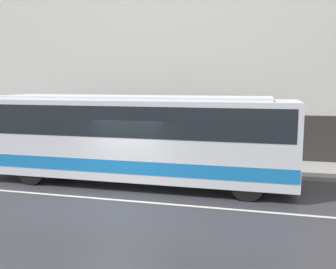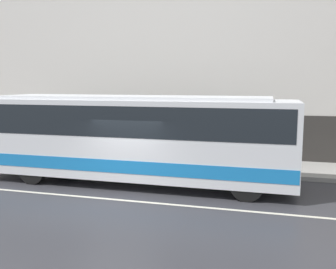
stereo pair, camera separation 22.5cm
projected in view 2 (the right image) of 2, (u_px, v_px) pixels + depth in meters
The scene contains 6 objects.
ground_plane at pixel (118, 200), 12.06m from camera, with size 60.00×60.00×0.00m, color #333338.
sidewalk at pixel (165, 162), 17.33m from camera, with size 60.00×3.06×0.18m.
building_facade at pixel (174, 70), 18.33m from camera, with size 60.00×0.35×9.09m.
lane_stripe at pixel (118, 200), 12.06m from camera, with size 54.00×0.14×0.01m.
transit_bus at pixel (132, 134), 13.90m from camera, with size 11.84×2.62×3.27m.
pedestrian_waiting at pixel (174, 142), 17.97m from camera, with size 0.36×0.36×1.61m.
Camera 2 is at (4.62, -10.82, 3.75)m, focal length 40.00 mm.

